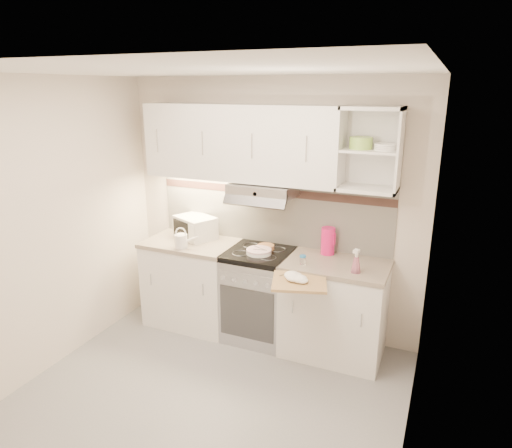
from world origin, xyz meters
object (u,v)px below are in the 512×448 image
object	(u,v)px
microwave	(195,227)
spray_bottle	(356,263)
electric_range	(259,294)
cutting_board	(299,282)
plate_stack	(259,251)
glass_jar	(329,244)
pink_pitcher	(328,241)
watering_can	(182,240)

from	to	relation	value
microwave	spray_bottle	xyz separation A→B (m)	(1.71, -0.26, -0.03)
electric_range	cutting_board	size ratio (longest dim) A/B	2.06
plate_stack	glass_jar	bearing A→B (deg)	23.37
electric_range	microwave	distance (m)	0.96
microwave	plate_stack	size ratio (longest dim) A/B	2.06
glass_jar	spray_bottle	xyz separation A→B (m)	(0.33, -0.35, -0.01)
electric_range	pink_pitcher	bearing A→B (deg)	17.51
pink_pitcher	spray_bottle	size ratio (longest dim) A/B	1.14
plate_stack	pink_pitcher	world-z (taller)	pink_pitcher
electric_range	plate_stack	distance (m)	0.48
electric_range	microwave	bearing A→B (deg)	171.32
electric_range	spray_bottle	distance (m)	1.10
plate_stack	spray_bottle	distance (m)	0.93
watering_can	pink_pitcher	xyz separation A→B (m)	(1.34, 0.39, 0.05)
watering_can	spray_bottle	xyz separation A→B (m)	(1.68, 0.05, 0.01)
pink_pitcher	spray_bottle	xyz separation A→B (m)	(0.33, -0.34, -0.04)
cutting_board	watering_can	bearing A→B (deg)	151.15
microwave	cutting_board	size ratio (longest dim) A/B	1.11
pink_pitcher	glass_jar	bearing A→B (deg)	58.46
glass_jar	plate_stack	bearing A→B (deg)	-156.63
electric_range	glass_jar	size ratio (longest dim) A/B	4.55
microwave	cutting_board	bearing A→B (deg)	1.07
watering_can	microwave	bearing A→B (deg)	82.06
cutting_board	glass_jar	bearing A→B (deg)	67.03
watering_can	plate_stack	size ratio (longest dim) A/B	1.01
cutting_board	pink_pitcher	bearing A→B (deg)	67.58
plate_stack	pink_pitcher	bearing A→B (deg)	23.10
watering_can	pink_pitcher	size ratio (longest dim) A/B	0.94
spray_bottle	glass_jar	bearing A→B (deg)	146.10
electric_range	watering_can	size ratio (longest dim) A/B	3.76
spray_bottle	microwave	bearing A→B (deg)	-175.91
cutting_board	spray_bottle	bearing A→B (deg)	21.42
watering_can	pink_pitcher	distance (m)	1.40
pink_pitcher	glass_jar	distance (m)	0.03
electric_range	spray_bottle	xyz separation A→B (m)	(0.95, -0.15, 0.54)
spray_bottle	cutting_board	distance (m)	0.52
watering_can	plate_stack	distance (m)	0.77
microwave	watering_can	xyz separation A→B (m)	(0.04, -0.31, -0.04)
electric_range	plate_stack	world-z (taller)	plate_stack
watering_can	glass_jar	world-z (taller)	watering_can
microwave	pink_pitcher	bearing A→B (deg)	27.96
plate_stack	spray_bottle	xyz separation A→B (m)	(0.92, -0.09, 0.06)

